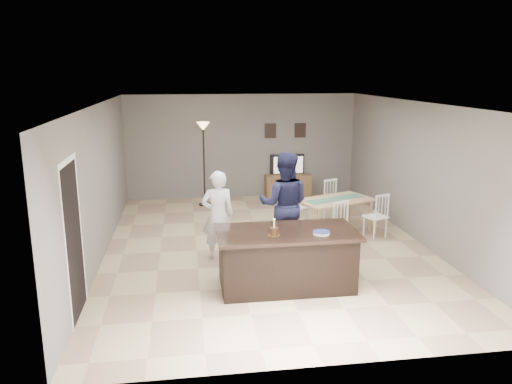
{
  "coord_description": "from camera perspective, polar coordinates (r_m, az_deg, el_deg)",
  "views": [
    {
      "loc": [
        -1.5,
        -8.87,
        3.25
      ],
      "look_at": [
        -0.25,
        -0.3,
        1.16
      ],
      "focal_mm": 35.0,
      "sensor_mm": 36.0,
      "label": 1
    }
  ],
  "objects": [
    {
      "name": "woman",
      "position": [
        8.79,
        -4.38,
        -2.67
      ],
      "size": [
        0.61,
        0.42,
        1.6
      ],
      "primitive_type": "imported",
      "rotation": [
        0.0,
        0.0,
        3.21
      ],
      "color": "silver",
      "rests_on": "floor"
    },
    {
      "name": "floor",
      "position": [
        9.57,
        1.23,
        -6.29
      ],
      "size": [
        8.0,
        8.0,
        0.0
      ],
      "primitive_type": "plane",
      "color": "tan",
      "rests_on": "ground"
    },
    {
      "name": "picture_frames",
      "position": [
        13.21,
        3.38,
        7.02
      ],
      "size": [
        1.1,
        0.02,
        0.38
      ],
      "color": "black",
      "rests_on": "room_shell"
    },
    {
      "name": "tv_screen_glow",
      "position": [
        13.14,
        3.72,
        3.1
      ],
      "size": [
        0.78,
        0.0,
        0.78
      ],
      "primitive_type": "plane",
      "rotation": [
        1.57,
        0.0,
        3.14
      ],
      "color": "orange",
      "rests_on": "tv_console"
    },
    {
      "name": "dining_table",
      "position": [
        10.41,
        9.01,
        -1.45
      ],
      "size": [
        1.94,
        2.09,
        0.91
      ],
      "rotation": [
        0.0,
        0.0,
        0.37
      ],
      "color": "tan",
      "rests_on": "floor"
    },
    {
      "name": "tv_console",
      "position": [
        13.26,
        3.68,
        0.69
      ],
      "size": [
        1.2,
        0.4,
        0.6
      ],
      "primitive_type": "cube",
      "color": "olive",
      "rests_on": "floor"
    },
    {
      "name": "floor_lamp",
      "position": [
        12.26,
        -6.03,
        5.79
      ],
      "size": [
        0.31,
        0.31,
        2.07
      ],
      "color": "black",
      "rests_on": "floor"
    },
    {
      "name": "man",
      "position": [
        8.9,
        3.24,
        -1.44
      ],
      "size": [
        1.07,
        0.92,
        1.9
      ],
      "primitive_type": "imported",
      "rotation": [
        0.0,
        0.0,
        2.9
      ],
      "color": "black",
      "rests_on": "floor"
    },
    {
      "name": "room_shell",
      "position": [
        9.14,
        1.29,
        3.65
      ],
      "size": [
        8.0,
        8.0,
        8.0
      ],
      "color": "slate",
      "rests_on": "floor"
    },
    {
      "name": "kitchen_island",
      "position": [
        7.75,
        3.46,
        -7.6
      ],
      "size": [
        2.15,
        1.1,
        0.9
      ],
      "color": "black",
      "rests_on": "floor"
    },
    {
      "name": "doorway",
      "position": [
        7.03,
        -20.2,
        -3.76
      ],
      "size": [
        0.0,
        2.1,
        2.65
      ],
      "color": "black",
      "rests_on": "floor"
    },
    {
      "name": "birthday_cake",
      "position": [
        7.39,
        2.08,
        -4.51
      ],
      "size": [
        0.17,
        0.17,
        0.26
      ],
      "color": "gold",
      "rests_on": "kitchen_island"
    },
    {
      "name": "plate_stack",
      "position": [
        7.51,
        7.49,
        -4.64
      ],
      "size": [
        0.26,
        0.26,
        0.04
      ],
      "color": "white",
      "rests_on": "kitchen_island"
    },
    {
      "name": "television",
      "position": [
        13.22,
        3.65,
        3.13
      ],
      "size": [
        0.91,
        0.12,
        0.53
      ],
      "primitive_type": "imported",
      "rotation": [
        0.0,
        0.0,
        3.14
      ],
      "color": "black",
      "rests_on": "tv_console"
    }
  ]
}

